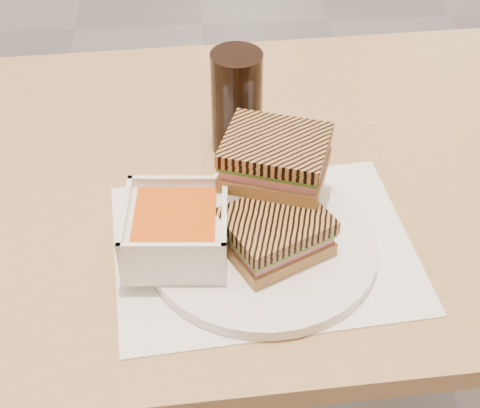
{
  "coord_description": "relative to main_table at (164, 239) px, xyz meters",
  "views": [
    {
      "loc": [
        -0.03,
        -2.61,
        1.37
      ],
      "look_at": [
        0.01,
        -2.0,
        0.82
      ],
      "focal_mm": 53.85,
      "sensor_mm": 36.0,
      "label": 1
    }
  ],
  "objects": [
    {
      "name": "plate",
      "position": [
        0.13,
        -0.14,
        0.12
      ],
      "size": [
        0.28,
        0.28,
        0.01
      ],
      "color": "white",
      "rests_on": "tray_liner"
    },
    {
      "name": "tray_liner",
      "position": [
        0.13,
        -0.14,
        0.11
      ],
      "size": [
        0.38,
        0.31,
        0.0
      ],
      "color": "white",
      "rests_on": "main_table"
    },
    {
      "name": "soup_bowl",
      "position": [
        0.03,
        -0.15,
        0.16
      ],
      "size": [
        0.13,
        0.13,
        0.06
      ],
      "color": "white",
      "rests_on": "plate"
    },
    {
      "name": "cola_glass",
      "position": [
        0.11,
        0.06,
        0.19
      ],
      "size": [
        0.07,
        0.07,
        0.15
      ],
      "color": "black",
      "rests_on": "main_table"
    },
    {
      "name": "panini_lower",
      "position": [
        0.14,
        -0.16,
        0.16
      ],
      "size": [
        0.14,
        0.13,
        0.05
      ],
      "color": "#A57943",
      "rests_on": "plate"
    },
    {
      "name": "panini_upper",
      "position": [
        0.15,
        -0.08,
        0.21
      ],
      "size": [
        0.15,
        0.13,
        0.05
      ],
      "color": "#A57943",
      "rests_on": "panini_lower"
    },
    {
      "name": "main_table",
      "position": [
        0.0,
        0.0,
        0.0
      ],
      "size": [
        1.23,
        0.76,
        0.75
      ],
      "color": "tan",
      "rests_on": "ground"
    }
  ]
}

